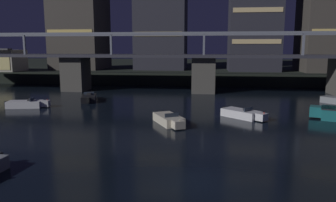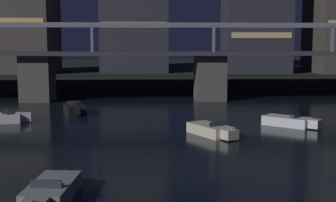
{
  "view_description": "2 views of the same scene",
  "coord_description": "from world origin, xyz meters",
  "px_view_note": "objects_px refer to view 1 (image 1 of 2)",
  "views": [
    {
      "loc": [
        0.6,
        -16.33,
        7.12
      ],
      "look_at": [
        -3.74,
        19.32,
        1.17
      ],
      "focal_mm": 34.71,
      "sensor_mm": 36.0,
      "label": 1
    },
    {
      "loc": [
        -7.79,
        -21.18,
        6.99
      ],
      "look_at": [
        -6.03,
        17.47,
        2.13
      ],
      "focal_mm": 49.14,
      "sensor_mm": 36.0,
      "label": 2
    }
  ],
  "objects_px": {
    "river_bridge": "(204,67)",
    "speedboat_near_right": "(27,104)",
    "speedboat_mid_center": "(243,114)",
    "speedboat_far_left": "(89,98)",
    "speedboat_mid_left": "(169,120)"
  },
  "relations": [
    {
      "from": "speedboat_mid_left",
      "to": "speedboat_far_left",
      "type": "height_order",
      "value": "same"
    },
    {
      "from": "river_bridge",
      "to": "speedboat_mid_left",
      "type": "distance_m",
      "value": 22.79
    },
    {
      "from": "speedboat_mid_left",
      "to": "speedboat_mid_center",
      "type": "relative_size",
      "value": 1.08
    },
    {
      "from": "river_bridge",
      "to": "speedboat_mid_center",
      "type": "relative_size",
      "value": 20.05
    },
    {
      "from": "river_bridge",
      "to": "speedboat_near_right",
      "type": "relative_size",
      "value": 17.38
    },
    {
      "from": "river_bridge",
      "to": "speedboat_mid_left",
      "type": "height_order",
      "value": "river_bridge"
    },
    {
      "from": "river_bridge",
      "to": "speedboat_far_left",
      "type": "height_order",
      "value": "river_bridge"
    },
    {
      "from": "speedboat_near_right",
      "to": "speedboat_mid_center",
      "type": "distance_m",
      "value": 25.23
    },
    {
      "from": "speedboat_near_right",
      "to": "speedboat_far_left",
      "type": "height_order",
      "value": "same"
    },
    {
      "from": "speedboat_near_right",
      "to": "speedboat_mid_center",
      "type": "height_order",
      "value": "same"
    },
    {
      "from": "speedboat_mid_left",
      "to": "speedboat_mid_center",
      "type": "height_order",
      "value": "same"
    },
    {
      "from": "speedboat_near_right",
      "to": "speedboat_far_left",
      "type": "relative_size",
      "value": 1.01
    },
    {
      "from": "speedboat_near_right",
      "to": "speedboat_far_left",
      "type": "bearing_deg",
      "value": 43.95
    },
    {
      "from": "speedboat_mid_center",
      "to": "speedboat_near_right",
      "type": "bearing_deg",
      "value": 173.64
    },
    {
      "from": "river_bridge",
      "to": "speedboat_near_right",
      "type": "xyz_separation_m",
      "value": [
        -20.81,
        -15.91,
        -3.66
      ]
    }
  ]
}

